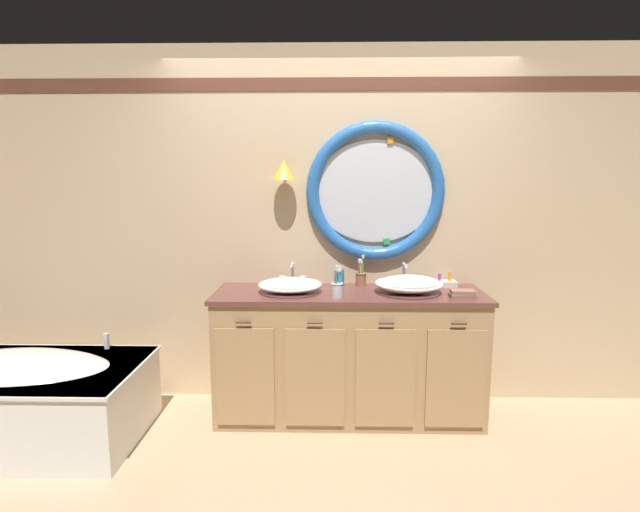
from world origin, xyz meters
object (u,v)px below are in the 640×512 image
toothbrush_holder_left (337,289)px  folded_hand_towel (463,294)px  soap_dispenser (340,277)px  bathtub (18,395)px  toothbrush_holder_right (361,278)px  toiletry_basket (444,283)px  sink_basin_right (409,284)px  sink_basin_left (290,285)px

toothbrush_holder_left → folded_hand_towel: size_ratio=1.33×
soap_dispenser → toothbrush_holder_left: bearing=-93.7°
bathtub → toothbrush_holder_right: (2.20, 0.61, 0.65)m
soap_dispenser → toiletry_basket: 0.76m
toothbrush_holder_left → soap_dispenser: size_ratio=1.45×
toothbrush_holder_left → toothbrush_holder_right: size_ratio=0.97×
sink_basin_right → toothbrush_holder_left: 0.51m
toothbrush_holder_left → toiletry_basket: size_ratio=1.35×
toothbrush_holder_right → soap_dispenser: toothbrush_holder_right is taller
sink_basin_right → toothbrush_holder_left: size_ratio=2.11×
bathtub → toiletry_basket: toiletry_basket is taller
bathtub → folded_hand_towel: bearing=5.0°
sink_basin_right → bathtub: bearing=-171.5°
folded_hand_towel → toiletry_basket: toiletry_basket is taller
sink_basin_left → sink_basin_right: sink_basin_right is taller
sink_basin_left → folded_hand_towel: 1.15m
toiletry_basket → soap_dispenser: bearing=179.9°
soap_dispenser → bathtub: bearing=-163.7°
bathtub → toothbrush_holder_left: 2.14m
sink_basin_left → folded_hand_towel: sink_basin_left is taller
toothbrush_holder_left → sink_basin_right: bearing=17.1°
toothbrush_holder_left → toothbrush_holder_right: 0.42m
bathtub → folded_hand_towel: folded_hand_towel is taller
toothbrush_holder_right → toiletry_basket: bearing=-0.6°
bathtub → soap_dispenser: 2.23m
folded_hand_towel → toiletry_basket: (-0.04, 0.35, 0.00)m
toothbrush_holder_right → bathtub: bearing=-164.6°
toothbrush_holder_right → sink_basin_right: bearing=-36.4°
toothbrush_holder_right → soap_dispenser: 0.15m
sink_basin_right → soap_dispenser: size_ratio=3.07×
sink_basin_right → folded_hand_towel: bearing=-20.6°
toothbrush_holder_left → folded_hand_towel: (0.82, 0.03, -0.04)m
sink_basin_left → sink_basin_right: size_ratio=0.95×
toothbrush_holder_right → folded_hand_towel: size_ratio=1.36×
soap_dispenser → sink_basin_left: bearing=-146.9°
sink_basin_left → toiletry_basket: bearing=11.4°
sink_basin_right → folded_hand_towel: (0.33, -0.12, -0.04)m
toothbrush_holder_left → toiletry_basket: toothbrush_holder_left is taller
bathtub → folded_hand_towel: 2.92m
sink_basin_right → toiletry_basket: size_ratio=2.84×
soap_dispenser → folded_hand_towel: 0.87m
toothbrush_holder_left → soap_dispenser: toothbrush_holder_left is taller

